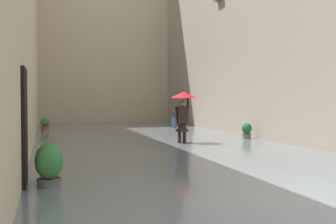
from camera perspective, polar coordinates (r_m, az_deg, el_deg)
name	(u,v)px	position (r m, az deg, el deg)	size (l,w,h in m)	color
ground_plane	(145,141)	(15.88, -3.15, -4.05)	(60.00, 60.00, 0.00)	gray
flood_water	(145,140)	(15.87, -3.15, -3.83)	(8.89, 27.32, 0.12)	slate
building_facade_right	(6,8)	(15.72, -21.50, 13.17)	(2.04, 25.32, 9.51)	beige
building_facade_far	(104,17)	(27.67, -8.86, 12.85)	(11.69, 1.80, 13.79)	beige
person_wading	(183,108)	(14.13, 2.04, 0.58)	(0.93, 0.93, 1.95)	#2D2319
potted_plant_mid_left	(247,131)	(15.89, 10.82, -2.66)	(0.39, 0.39, 0.72)	#66605B
potted_plant_mid_right	(49,167)	(7.52, -16.12, -7.30)	(0.48, 0.48, 0.89)	#66605B
potted_plant_far_right	(45,125)	(20.30, -16.64, -1.74)	(0.42, 0.42, 0.73)	#9E563D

